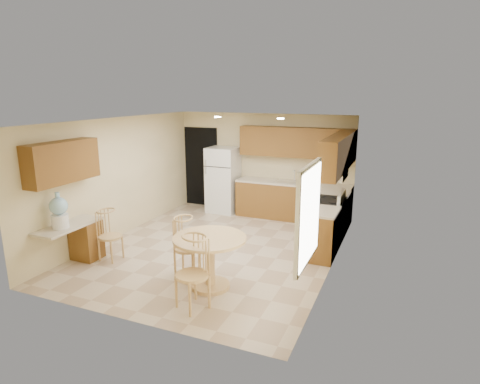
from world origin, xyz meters
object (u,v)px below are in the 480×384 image
at_px(stove, 326,221).
at_px(chair_table_b, 188,269).
at_px(chair_desk, 106,232).
at_px(water_crock, 59,212).
at_px(refrigerator, 223,180).
at_px(chair_table_a, 184,243).
at_px(dining_table, 210,255).

xyz_separation_m(stove, chair_table_b, (-1.25, -3.40, 0.18)).
distance_m(chair_desk, water_crock, 0.87).
relative_size(refrigerator, chair_table_a, 1.66).
relative_size(chair_table_a, chair_desk, 1.07).
bearing_deg(stove, chair_desk, -144.61).
height_order(chair_table_a, chair_desk, chair_table_a).
distance_m(stove, chair_table_a, 3.11).
bearing_deg(water_crock, chair_table_a, 14.72).
bearing_deg(refrigerator, chair_desk, -99.24).
bearing_deg(chair_table_a, dining_table, 67.64).
xyz_separation_m(stove, chair_table_a, (-1.85, -2.50, 0.14)).
relative_size(refrigerator, water_crock, 2.69).
xyz_separation_m(stove, dining_table, (-1.30, -2.65, 0.08)).
bearing_deg(refrigerator, stove, -22.99).
distance_m(stove, dining_table, 2.96).
distance_m(chair_table_a, chair_desk, 1.62).
xyz_separation_m(refrigerator, stove, (2.88, -1.22, -0.36)).
relative_size(dining_table, chair_table_a, 1.14).
distance_m(refrigerator, stove, 3.14).
bearing_deg(refrigerator, water_crock, -103.84).
distance_m(dining_table, chair_table_a, 0.57).
height_order(dining_table, water_crock, water_crock).
relative_size(refrigerator, chair_desk, 1.78).
xyz_separation_m(chair_table_b, chair_desk, (-2.22, 0.94, -0.08)).
relative_size(stove, chair_table_b, 1.03).
relative_size(dining_table, chair_desk, 1.22).
bearing_deg(chair_desk, dining_table, 87.75).
distance_m(dining_table, chair_desk, 2.18).
bearing_deg(stove, water_crock, -142.21).
bearing_deg(refrigerator, dining_table, -67.88).
bearing_deg(dining_table, refrigerator, 112.12).
distance_m(refrigerator, chair_table_b, 4.90).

